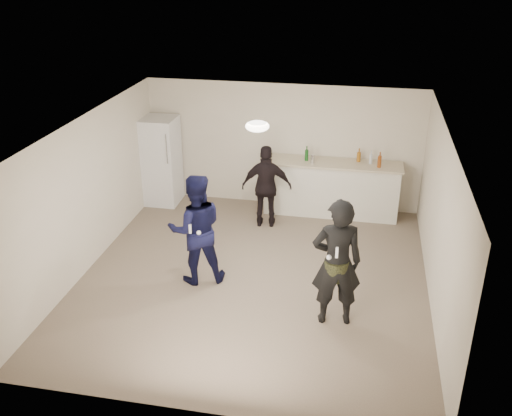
% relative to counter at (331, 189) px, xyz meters
% --- Properties ---
extents(floor, '(6.00, 6.00, 0.00)m').
position_rel_counter_xyz_m(floor, '(-1.03, -2.67, -0.53)').
color(floor, '#6B5B4C').
rests_on(floor, ground).
extents(ceiling, '(6.00, 6.00, 0.00)m').
position_rel_counter_xyz_m(ceiling, '(-1.03, -2.67, 1.98)').
color(ceiling, silver).
rests_on(ceiling, wall_back).
extents(wall_back, '(6.00, 0.00, 6.00)m').
position_rel_counter_xyz_m(wall_back, '(-1.03, 0.33, 0.72)').
color(wall_back, beige).
rests_on(wall_back, floor).
extents(wall_front, '(6.00, 0.00, 6.00)m').
position_rel_counter_xyz_m(wall_front, '(-1.03, -5.67, 0.72)').
color(wall_front, beige).
rests_on(wall_front, floor).
extents(wall_left, '(0.00, 6.00, 6.00)m').
position_rel_counter_xyz_m(wall_left, '(-3.78, -2.67, 0.72)').
color(wall_left, beige).
rests_on(wall_left, floor).
extents(wall_right, '(0.00, 6.00, 6.00)m').
position_rel_counter_xyz_m(wall_right, '(1.72, -2.67, 0.72)').
color(wall_right, beige).
rests_on(wall_right, floor).
extents(counter, '(2.60, 0.56, 1.05)m').
position_rel_counter_xyz_m(counter, '(0.00, 0.00, 0.00)').
color(counter, silver).
rests_on(counter, floor).
extents(counter_top, '(2.68, 0.64, 0.04)m').
position_rel_counter_xyz_m(counter_top, '(0.00, 0.00, 0.55)').
color(counter_top, '#BEAC93').
rests_on(counter_top, counter).
extents(fridge, '(0.70, 0.70, 1.80)m').
position_rel_counter_xyz_m(fridge, '(-3.48, -0.07, 0.38)').
color(fridge, white).
rests_on(fridge, floor).
extents(fridge_handle, '(0.02, 0.02, 0.60)m').
position_rel_counter_xyz_m(fridge_handle, '(-3.20, -0.44, 0.78)').
color(fridge_handle, '#BCBDC1').
rests_on(fridge_handle, fridge).
extents(ceiling_dome, '(0.36, 0.36, 0.16)m').
position_rel_counter_xyz_m(ceiling_dome, '(-1.03, -2.37, 1.93)').
color(ceiling_dome, white).
rests_on(ceiling_dome, ceiling).
extents(shaker, '(0.08, 0.08, 0.17)m').
position_rel_counter_xyz_m(shaker, '(-0.38, -0.10, 0.65)').
color(shaker, silver).
rests_on(shaker, counter_top).
extents(man, '(1.06, 0.95, 1.80)m').
position_rel_counter_xyz_m(man, '(-1.90, -2.89, 0.38)').
color(man, '#0F1141').
rests_on(man, floor).
extents(woman, '(0.77, 0.58, 1.90)m').
position_rel_counter_xyz_m(woman, '(0.32, -3.59, 0.43)').
color(woman, black).
rests_on(woman, floor).
extents(camo_shorts, '(0.34, 0.34, 0.28)m').
position_rel_counter_xyz_m(camo_shorts, '(0.32, -3.59, 0.32)').
color(camo_shorts, '#353B1A').
rests_on(camo_shorts, woman).
extents(spectator, '(0.97, 0.50, 1.59)m').
position_rel_counter_xyz_m(spectator, '(-1.16, -0.75, 0.27)').
color(spectator, black).
rests_on(spectator, floor).
extents(remote_man, '(0.04, 0.04, 0.15)m').
position_rel_counter_xyz_m(remote_man, '(-1.90, -3.17, 0.53)').
color(remote_man, silver).
rests_on(remote_man, man).
extents(nunchuk_man, '(0.07, 0.07, 0.07)m').
position_rel_counter_xyz_m(nunchuk_man, '(-1.78, -3.14, 0.45)').
color(nunchuk_man, white).
rests_on(nunchuk_man, man).
extents(remote_woman, '(0.04, 0.04, 0.15)m').
position_rel_counter_xyz_m(remote_woman, '(0.32, -3.84, 0.72)').
color(remote_woman, white).
rests_on(remote_woman, woman).
extents(nunchuk_woman, '(0.07, 0.07, 0.07)m').
position_rel_counter_xyz_m(nunchuk_woman, '(0.22, -3.81, 0.62)').
color(nunchuk_woman, silver).
rests_on(nunchuk_woman, woman).
extents(bottle_cluster, '(1.46, 0.32, 0.22)m').
position_rel_counter_xyz_m(bottle_cluster, '(0.38, 0.02, 0.67)').
color(bottle_cluster, '#9B5C16').
rests_on(bottle_cluster, counter_top).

